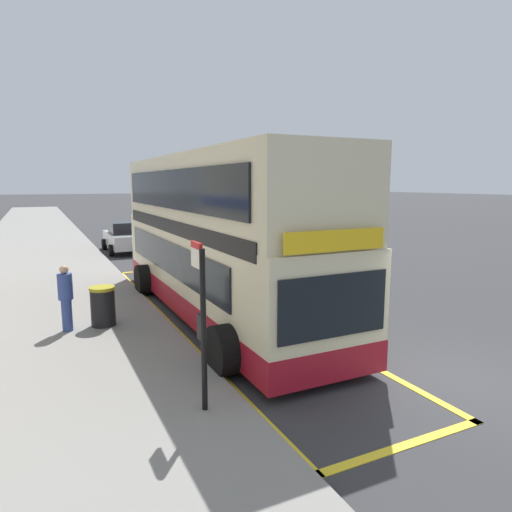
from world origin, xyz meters
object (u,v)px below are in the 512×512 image
at_px(bus_stop_sign, 202,313).
at_px(litter_bin, 103,306).
at_px(double_decker_bus, 215,241).
at_px(parked_car_black_distant, 206,221).
at_px(parked_car_silver_behind, 125,237).
at_px(pedestrian_waiting_near_sign, 66,296).

distance_m(bus_stop_sign, litter_bin, 5.23).
relative_size(double_decker_bus, bus_stop_sign, 4.27).
xyz_separation_m(parked_car_black_distant, parked_car_silver_behind, (-7.43, -7.86, 0.00)).
xyz_separation_m(double_decker_bus, parked_car_silver_behind, (-0.21, 13.05, -1.27)).
bearing_deg(parked_car_black_distant, pedestrian_waiting_near_sign, -120.19).
height_order(bus_stop_sign, litter_bin, bus_stop_sign).
xyz_separation_m(bus_stop_sign, parked_car_black_distant, (9.48, 26.19, -0.90)).
height_order(double_decker_bus, pedestrian_waiting_near_sign, double_decker_bus).
bearing_deg(litter_bin, parked_car_black_distant, 63.96).
xyz_separation_m(double_decker_bus, litter_bin, (-3.10, -0.23, -1.43)).
relative_size(bus_stop_sign, parked_car_black_distant, 0.63).
bearing_deg(double_decker_bus, pedestrian_waiting_near_sign, -175.85).
relative_size(pedestrian_waiting_near_sign, litter_bin, 1.63).
bearing_deg(litter_bin, bus_stop_sign, -80.48).
bearing_deg(pedestrian_waiting_near_sign, parked_car_silver_behind, 74.38).
height_order(bus_stop_sign, pedestrian_waiting_near_sign, bus_stop_sign).
xyz_separation_m(double_decker_bus, parked_car_black_distant, (7.23, 20.91, -1.27)).
relative_size(parked_car_silver_behind, litter_bin, 4.26).
xyz_separation_m(parked_car_silver_behind, pedestrian_waiting_near_sign, (-3.73, -13.33, 0.21)).
distance_m(double_decker_bus, pedestrian_waiting_near_sign, 4.08).
relative_size(parked_car_black_distant, litter_bin, 4.26).
bearing_deg(litter_bin, pedestrian_waiting_near_sign, -176.07).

